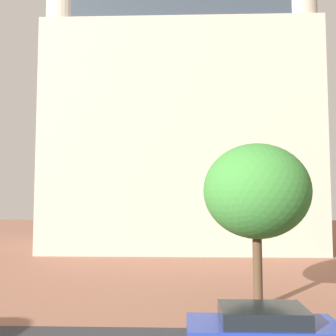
% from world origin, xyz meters
% --- Properties ---
extents(landmark_building, '(23.16, 12.04, 38.64)m').
position_xyz_m(landmark_building, '(0.62, 33.50, 11.98)').
color(landmark_building, '#B2A893').
rests_on(landmark_building, ground_plane).
extents(car_blue, '(4.43, 1.95, 1.47)m').
position_xyz_m(car_blue, '(2.66, 10.31, 0.71)').
color(car_blue, '#23389E').
rests_on(car_blue, ground_plane).
extents(tree_curb_far, '(4.51, 4.51, 6.94)m').
position_xyz_m(tree_curb_far, '(3.51, 15.07, 4.89)').
color(tree_curb_far, '#4C3823').
rests_on(tree_curb_far, ground_plane).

